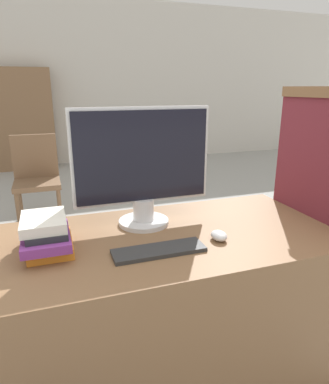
{
  "coord_description": "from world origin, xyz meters",
  "views": [
    {
      "loc": [
        -0.46,
        -0.91,
        1.33
      ],
      "look_at": [
        -0.04,
        0.33,
        0.93
      ],
      "focal_mm": 32.0,
      "sensor_mm": 36.0,
      "label": 1
    }
  ],
  "objects_px": {
    "keyboard": "(159,250)",
    "far_chair": "(37,175)",
    "mouse": "(219,236)",
    "monitor": "(143,167)",
    "book_stack": "(47,235)"
  },
  "relations": [
    {
      "from": "keyboard",
      "to": "far_chair",
      "type": "bearing_deg",
      "value": 101.55
    },
    {
      "from": "mouse",
      "to": "monitor",
      "type": "bearing_deg",
      "value": 131.87
    },
    {
      "from": "monitor",
      "to": "keyboard",
      "type": "relative_size",
      "value": 1.73
    },
    {
      "from": "far_chair",
      "to": "monitor",
      "type": "bearing_deg",
      "value": -98.87
    },
    {
      "from": "mouse",
      "to": "far_chair",
      "type": "xyz_separation_m",
      "value": [
        -0.77,
        2.42,
        -0.25
      ]
    },
    {
      "from": "monitor",
      "to": "far_chair",
      "type": "relative_size",
      "value": 0.71
    },
    {
      "from": "book_stack",
      "to": "far_chair",
      "type": "height_order",
      "value": "far_chair"
    },
    {
      "from": "keyboard",
      "to": "mouse",
      "type": "xyz_separation_m",
      "value": [
        0.27,
        0.02,
        0.01
      ]
    },
    {
      "from": "far_chair",
      "to": "book_stack",
      "type": "bearing_deg",
      "value": -110.17
    },
    {
      "from": "monitor",
      "to": "book_stack",
      "type": "relative_size",
      "value": 2.3
    },
    {
      "from": "mouse",
      "to": "keyboard",
      "type": "bearing_deg",
      "value": -174.76
    },
    {
      "from": "keyboard",
      "to": "far_chair",
      "type": "xyz_separation_m",
      "value": [
        -0.5,
        2.45,
        -0.24
      ]
    },
    {
      "from": "monitor",
      "to": "mouse",
      "type": "bearing_deg",
      "value": -48.13
    },
    {
      "from": "keyboard",
      "to": "book_stack",
      "type": "xyz_separation_m",
      "value": [
        -0.4,
        0.16,
        0.06
      ]
    },
    {
      "from": "book_stack",
      "to": "far_chair",
      "type": "distance_m",
      "value": 2.32
    }
  ]
}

